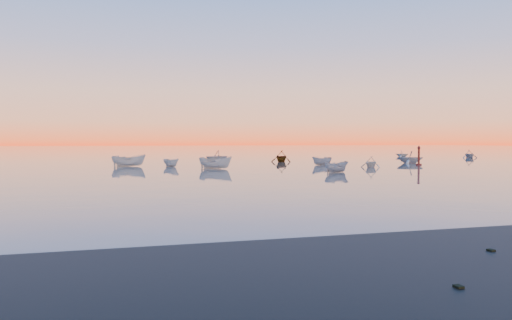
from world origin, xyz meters
name	(u,v)px	position (x,y,z in m)	size (l,w,h in m)	color
ground	(175,156)	(0.00, 100.00, 0.00)	(600.00, 600.00, 0.00)	#645A53
mud_lobes	(473,219)	(0.00, -1.00, 0.01)	(140.00, 6.00, 0.07)	black
moored_fleet	(216,164)	(0.00, 53.00, 0.00)	(124.00, 58.00, 1.20)	#BCBBB7
boat_near_center	(336,172)	(8.74, 30.78, 0.00)	(3.50, 1.48, 1.21)	gray
channel_marker	(419,157)	(27.51, 42.88, 1.17)	(0.83, 0.83, 2.97)	#44120E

